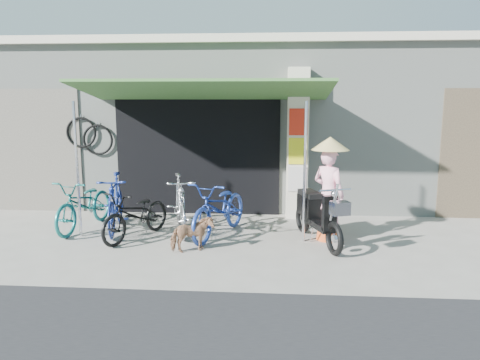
# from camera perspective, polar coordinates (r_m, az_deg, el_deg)

# --- Properties ---
(ground) EXTENTS (80.00, 80.00, 0.00)m
(ground) POSITION_cam_1_polar(r_m,az_deg,el_deg) (7.40, 0.98, -9.01)
(ground) COLOR gray
(ground) RESTS_ON ground
(bicycle_shop) EXTENTS (12.30, 5.30, 3.66)m
(bicycle_shop) POSITION_cam_1_polar(r_m,az_deg,el_deg) (12.10, 2.38, 7.20)
(bicycle_shop) COLOR #A2A79F
(bicycle_shop) RESTS_ON ground
(shop_pillar) EXTENTS (0.42, 0.44, 3.00)m
(shop_pillar) POSITION_cam_1_polar(r_m,az_deg,el_deg) (9.49, 7.01, 4.38)
(shop_pillar) COLOR beige
(shop_pillar) RESTS_ON ground
(awning) EXTENTS (4.60, 1.88, 2.72)m
(awning) POSITION_cam_1_polar(r_m,az_deg,el_deg) (8.71, -4.39, 10.63)
(awning) COLOR #35632C
(awning) RESTS_ON ground
(neighbour_left) EXTENTS (2.60, 0.06, 2.60)m
(neighbour_left) POSITION_cam_1_polar(r_m,az_deg,el_deg) (11.05, -25.05, 3.26)
(neighbour_left) COLOR #6B665B
(neighbour_left) RESTS_ON ground
(bike_teal) EXTENTS (0.90, 1.89, 0.95)m
(bike_teal) POSITION_cam_1_polar(r_m,az_deg,el_deg) (9.11, -18.37, -2.79)
(bike_teal) COLOR #186C67
(bike_teal) RESTS_ON ground
(bike_blue) EXTENTS (0.83, 1.81, 1.05)m
(bike_blue) POSITION_cam_1_polar(r_m,az_deg,el_deg) (8.80, -14.96, -2.73)
(bike_blue) COLOR navy
(bike_blue) RESTS_ON ground
(bike_black) EXTENTS (1.20, 1.73, 0.86)m
(bike_black) POSITION_cam_1_polar(r_m,az_deg,el_deg) (8.27, -12.48, -4.11)
(bike_black) COLOR black
(bike_black) RESTS_ON ground
(bike_silver) EXTENTS (0.95, 1.81, 1.04)m
(bike_silver) POSITION_cam_1_polar(r_m,az_deg,el_deg) (8.51, -7.31, -2.91)
(bike_silver) COLOR #B5B6BA
(bike_silver) RESTS_ON ground
(bike_navy) EXTENTS (1.28, 2.03, 1.01)m
(bike_navy) POSITION_cam_1_polar(r_m,az_deg,el_deg) (8.21, -2.45, -3.44)
(bike_navy) COLOR #213C97
(bike_navy) RESTS_ON ground
(street_dog) EXTENTS (0.73, 0.57, 0.56)m
(street_dog) POSITION_cam_1_polar(r_m,az_deg,el_deg) (7.46, -5.89, -6.63)
(street_dog) COLOR tan
(street_dog) RESTS_ON ground
(moped) EXTENTS (0.78, 1.79, 1.04)m
(moped) POSITION_cam_1_polar(r_m,az_deg,el_deg) (7.96, 9.31, -4.22)
(moped) COLOR black
(moped) RESTS_ON ground
(nun) EXTENTS (0.69, 0.66, 1.77)m
(nun) POSITION_cam_1_polar(r_m,az_deg,el_deg) (8.05, 10.77, -1.17)
(nun) COLOR #FFABC0
(nun) RESTS_ON ground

